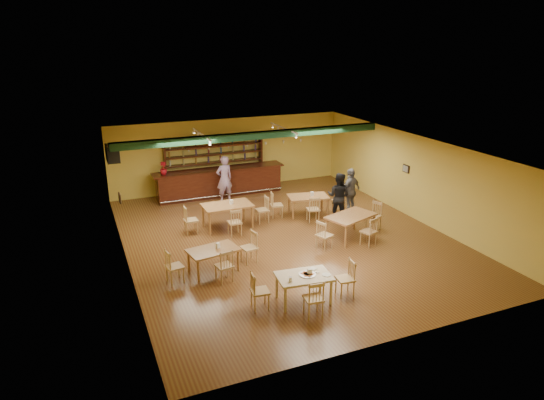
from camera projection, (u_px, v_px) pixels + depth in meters
name	position (u px, v px, depth m)	size (l,w,h in m)	color
floor	(286.00, 238.00, 15.72)	(12.00, 12.00, 0.00)	#562F18
ceiling_beam	(255.00, 136.00, 17.25)	(10.00, 0.30, 0.25)	#11331A
track_rail_left	(201.00, 134.00, 17.10)	(0.05, 2.50, 0.05)	silver
track_rail_right	(284.00, 128.00, 18.26)	(0.05, 2.50, 0.05)	silver
ac_unit	(113.00, 153.00, 16.90)	(0.34, 0.70, 0.48)	silver
picture_left	(120.00, 198.00, 14.25)	(0.04, 0.34, 0.28)	black
picture_right	(406.00, 169.00, 17.42)	(0.04, 0.34, 0.28)	black
bar_counter	(220.00, 182.00, 19.79)	(5.41, 0.85, 1.13)	#33110A
back_bar_hutch	(215.00, 165.00, 20.16)	(4.18, 0.40, 2.28)	#33110A
poinsettia	(163.00, 168.00, 18.71)	(0.28, 0.28, 0.50)	#B7101E
dining_table_a	(228.00, 216.00, 16.47)	(1.66, 0.99, 0.83)	brown
dining_table_b	(308.00, 205.00, 17.66)	(1.45, 0.87, 0.72)	brown
dining_table_c	(214.00, 260.00, 13.37)	(1.36, 0.82, 0.68)	brown
dining_table_d	(350.00, 227.00, 15.58)	(1.59, 0.95, 0.80)	brown
near_table	(304.00, 288.00, 11.86)	(1.33, 0.85, 0.71)	tan
pizza_tray	(307.00, 274.00, 11.77)	(0.40, 0.40, 0.01)	silver
parmesan_shaker	(290.00, 279.00, 11.44)	(0.07, 0.07, 0.11)	#EAE5C6
napkin_stack	(312.00, 269.00, 12.02)	(0.20, 0.15, 0.03)	white
pizza_server	(312.00, 272.00, 11.86)	(0.32, 0.09, 0.00)	silver
side_plate	(326.00, 275.00, 11.76)	(0.22, 0.22, 0.01)	white
patron_bar	(224.00, 179.00, 18.94)	(0.67, 0.44, 1.85)	#8E50AF
patron_right_a	(339.00, 196.00, 17.09)	(0.83, 0.65, 1.72)	black
patron_right_b	(351.00, 191.00, 17.61)	(1.01, 0.42, 1.73)	slate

